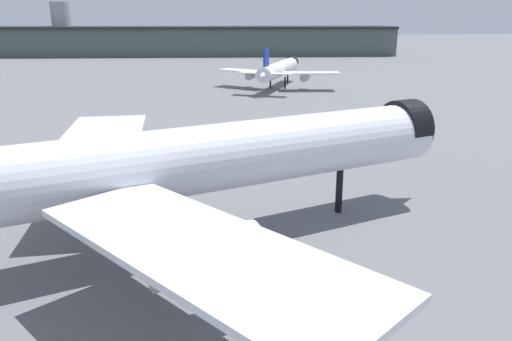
{
  "coord_description": "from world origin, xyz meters",
  "views": [
    {
      "loc": [
        3.1,
        -40.46,
        19.1
      ],
      "look_at": [
        10.01,
        1.66,
        5.74
      ],
      "focal_mm": 34.97,
      "sensor_mm": 36.0,
      "label": 1
    }
  ],
  "objects": [
    {
      "name": "airliner_near_gate",
      "position": [
        3.19,
        -0.57,
        7.34
      ],
      "size": [
        56.55,
        50.25,
        16.66
      ],
      "rotation": [
        0.0,
        0.0,
        0.32
      ],
      "color": "silver",
      "rests_on": "ground"
    },
    {
      "name": "terminal_building",
      "position": [
        9.98,
        213.54,
        7.12
      ],
      "size": [
        200.88,
        48.06,
        25.08
      ],
      "rotation": [
        0.0,
        0.0,
        -0.11
      ],
      "color": "#475651",
      "rests_on": "ground"
    },
    {
      "name": "airliner_far_taxiway",
      "position": [
        31.55,
        94.0,
        4.97
      ],
      "size": [
        31.49,
        35.25,
        11.27
      ],
      "rotation": [
        0.0,
        0.0,
        1.12
      ],
      "color": "white",
      "rests_on": "ground"
    },
    {
      "name": "ground",
      "position": [
        0.0,
        0.0,
        0.0
      ],
      "size": [
        900.0,
        900.0,
        0.0
      ],
      "primitive_type": "plane",
      "color": "slate"
    },
    {
      "name": "traffic_cone_wingtip",
      "position": [
        24.0,
        23.01,
        0.33
      ],
      "size": [
        0.53,
        0.53,
        0.66
      ],
      "primitive_type": "cone",
      "color": "#F2600C",
      "rests_on": "ground"
    }
  ]
}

